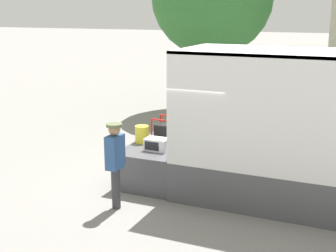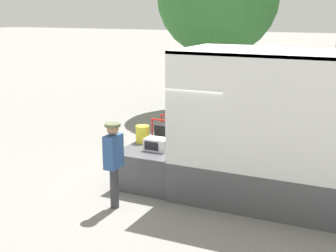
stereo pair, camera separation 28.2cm
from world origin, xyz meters
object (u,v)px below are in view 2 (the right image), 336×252
object	(u,v)px
microwave	(157,144)
portable_generator	(167,132)
orange_bucket	(143,134)
worker_person	(113,156)

from	to	relation	value
microwave	portable_generator	distance (m)	0.79
orange_bucket	worker_person	bearing A→B (deg)	-78.98
worker_person	orange_bucket	bearing A→B (deg)	101.02
worker_person	microwave	bearing A→B (deg)	80.94
portable_generator	worker_person	world-z (taller)	worker_person
microwave	worker_person	size ratio (longest dim) A/B	0.30
microwave	orange_bucket	world-z (taller)	orange_bucket
microwave	worker_person	world-z (taller)	worker_person
portable_generator	worker_person	size ratio (longest dim) A/B	0.34
portable_generator	orange_bucket	world-z (taller)	portable_generator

